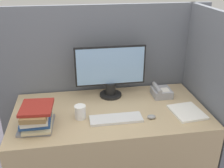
# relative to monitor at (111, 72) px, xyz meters

# --- Properties ---
(cubicle_panel_rear) EXTENTS (1.92, 0.04, 1.50)m
(cubicle_panel_rear) POSITION_rel_monitor_xyz_m (-0.04, 0.18, -0.21)
(cubicle_panel_rear) COLOR slate
(cubicle_panel_rear) RESTS_ON ground_plane
(cubicle_panel_right) EXTENTS (0.04, 0.85, 1.50)m
(cubicle_panel_right) POSITION_rel_monitor_xyz_m (0.76, -0.22, -0.21)
(cubicle_panel_right) COLOR slate
(cubicle_panel_right) RESTS_ON ground_plane
(desk) EXTENTS (1.52, 0.79, 0.74)m
(desk) POSITION_rel_monitor_xyz_m (-0.04, -0.25, -0.59)
(desk) COLOR tan
(desk) RESTS_ON ground_plane
(monitor) EXTENTS (0.60, 0.19, 0.45)m
(monitor) POSITION_rel_monitor_xyz_m (0.00, 0.00, 0.00)
(monitor) COLOR black
(monitor) RESTS_ON desk
(keyboard) EXTENTS (0.39, 0.13, 0.02)m
(keyboard) POSITION_rel_monitor_xyz_m (-0.02, -0.40, -0.21)
(keyboard) COLOR silver
(keyboard) RESTS_ON desk
(mouse) EXTENTS (0.06, 0.05, 0.03)m
(mouse) POSITION_rel_monitor_xyz_m (0.25, -0.42, -0.21)
(mouse) COLOR gray
(mouse) RESTS_ON desk
(coffee_cup) EXTENTS (0.09, 0.09, 0.10)m
(coffee_cup) POSITION_rel_monitor_xyz_m (-0.28, -0.33, -0.17)
(coffee_cup) COLOR white
(coffee_cup) RESTS_ON desk
(book_stack) EXTENTS (0.26, 0.31, 0.16)m
(book_stack) POSITION_rel_monitor_xyz_m (-0.59, -0.39, -0.14)
(book_stack) COLOR slate
(book_stack) RESTS_ON desk
(desk_telephone) EXTENTS (0.16, 0.18, 0.10)m
(desk_telephone) POSITION_rel_monitor_xyz_m (0.43, -0.07, -0.18)
(desk_telephone) COLOR #99999E
(desk_telephone) RESTS_ON desk
(paper_pile) EXTENTS (0.25, 0.28, 0.02)m
(paper_pile) POSITION_rel_monitor_xyz_m (0.54, -0.39, -0.21)
(paper_pile) COLOR white
(paper_pile) RESTS_ON desk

